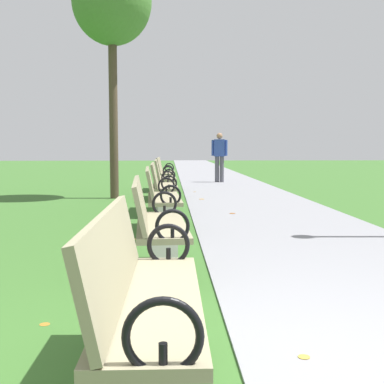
% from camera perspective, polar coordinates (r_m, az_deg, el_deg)
% --- Properties ---
extents(paved_walkway, '(2.72, 44.00, 0.02)m').
position_cam_1_polar(paved_walkway, '(20.50, 2.26, 1.87)').
color(paved_walkway, gray).
rests_on(paved_walkway, ground).
extents(park_bench_1, '(0.49, 1.60, 0.90)m').
position_cam_1_polar(park_bench_1, '(2.45, -5.59, -11.90)').
color(park_bench_1, gray).
rests_on(park_bench_1, ground).
extents(park_bench_2, '(0.55, 1.62, 0.90)m').
position_cam_1_polar(park_bench_2, '(4.64, -4.15, -3.72)').
color(park_bench_2, gray).
rests_on(park_bench_2, ground).
extents(park_bench_3, '(0.54, 1.62, 0.90)m').
position_cam_1_polar(park_bench_3, '(7.04, -3.62, -0.66)').
color(park_bench_3, gray).
rests_on(park_bench_3, ground).
extents(park_bench_4, '(0.49, 1.61, 0.90)m').
position_cam_1_polar(park_bench_4, '(9.10, -3.39, 0.67)').
color(park_bench_4, gray).
rests_on(park_bench_4, ground).
extents(park_bench_5, '(0.50, 1.61, 0.90)m').
position_cam_1_polar(park_bench_5, '(11.43, -3.24, 1.60)').
color(park_bench_5, gray).
rests_on(park_bench_5, ground).
extents(park_bench_6, '(0.51, 1.61, 0.90)m').
position_cam_1_polar(park_bench_6, '(13.69, -3.13, 2.19)').
color(park_bench_6, gray).
rests_on(park_bench_6, ground).
extents(tree_2, '(1.79, 1.79, 5.44)m').
position_cam_1_polar(tree_2, '(12.18, -9.07, 20.35)').
color(tree_2, '#4C3D2D').
rests_on(tree_2, ground).
extents(pedestrian_walking, '(0.52, 0.28, 1.62)m').
position_cam_1_polar(pedestrian_walking, '(16.64, 3.13, 4.25)').
color(pedestrian_walking, '#4C4C56').
rests_on(pedestrian_walking, paved_walkway).
extents(scattered_leaves, '(4.81, 12.61, 0.02)m').
position_cam_1_polar(scattered_leaves, '(6.50, -1.31, -5.37)').
color(scattered_leaves, '#93511E').
rests_on(scattered_leaves, ground).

